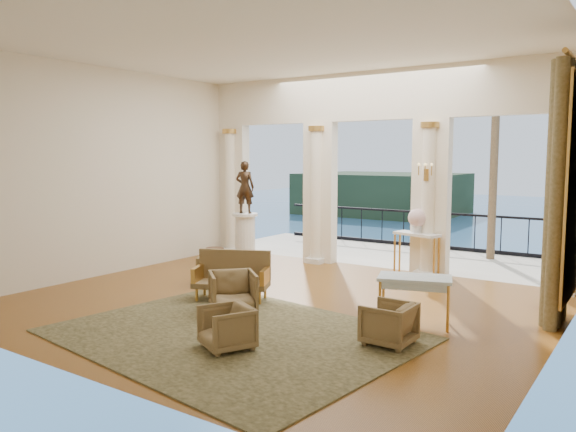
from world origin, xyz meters
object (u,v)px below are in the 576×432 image
Objects in this scene: console_table at (417,240)px; side_table at (215,252)px; pedestal at (245,239)px; game_table at (415,281)px; armchair_b at (227,326)px; armchair_a at (233,290)px; armchair_c at (389,322)px; statue at (245,187)px; settee at (233,276)px; armchair_d at (216,268)px.

console_table is 4.36m from side_table.
console_table is at bearing 11.35° from pedestal.
side_table is (-4.84, 0.85, -0.13)m from game_table.
side_table is at bearing 160.85° from armchair_b.
pedestal reaches higher than console_table.
game_table is at bearing -53.37° from console_table.
armchair_a reaches higher than armchair_c.
statue reaches higher than armchair_c.
armchair_c is 4.69m from console_table.
armchair_b is 0.61× the size of console_table.
armchair_c is 6.71m from statue.
armchair_c is 1.04× the size of side_table.
statue is (0.00, 0.00, 1.26)m from pedestal.
armchair_b is 0.45× the size of settee.
game_table is 6.04m from statue.
console_table is (4.07, 0.82, 0.21)m from pedestal.
pedestal reaches higher than armchair_c.
armchair_d is at bearing -107.27° from armchair_c.
armchair_b is 3.02m from game_table.
pedestal is at bearing -6.03° from armchair_d.
armchair_c is at bearing -33.96° from pedestal.
game_table is 1.94× the size of side_table.
console_table is (-1.29, 3.36, 0.11)m from game_table.
armchair_a is 1.16× the size of armchair_b.
armchair_c reaches higher than side_table.
armchair_d is at bearing -65.68° from pedestal.
pedestal reaches higher than game_table.
side_table is (-3.56, -2.51, -0.24)m from console_table.
armchair_d is at bearing 90.99° from armchair_a.
game_table is 5.93m from pedestal.
statue is at bearing 153.54° from armchair_b.
armchair_c is 0.54× the size of game_table.
side_table is at bearing -129.09° from console_table.
side_table is (-2.10, 1.91, 0.17)m from armchair_a.
statue reaches higher than side_table.
armchair_c is 0.45× the size of settee.
armchair_a reaches higher than game_table.
armchair_a reaches higher than armchair_d.
side_table is at bearing 13.00° from armchair_d.
settee is at bearing -101.04° from armchair_c.
console_table is (1.46, 4.42, 0.41)m from armchair_a.
console_table is at bearing 35.20° from side_table.
pedestal is at bearing 180.00° from statue.
armchair_c is at bearing -138.44° from armchair_d.
settee is at bearing 106.40° from statue.
armchair_b is 2.21m from armchair_c.
armchair_a is 1.81m from armchair_b.
console_table reaches higher than armchair_d.
armchair_b is at bearing -77.92° from console_table.
armchair_a is at bearing 154.47° from armchair_b.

